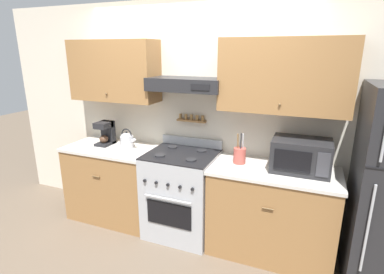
{
  "coord_description": "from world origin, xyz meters",
  "views": [
    {
      "loc": [
        1.24,
        -2.45,
        2.02
      ],
      "look_at": [
        0.14,
        0.27,
        1.16
      ],
      "focal_mm": 28.0,
      "sensor_mm": 36.0,
      "label": 1
    }
  ],
  "objects_px": {
    "stove_range": "(182,194)",
    "tea_kettle": "(127,140)",
    "microwave": "(301,155)",
    "coffee_maker": "(106,133)",
    "utensil_crock": "(240,155)"
  },
  "relations": [
    {
      "from": "tea_kettle",
      "to": "coffee_maker",
      "type": "distance_m",
      "value": 0.32
    },
    {
      "from": "coffee_maker",
      "to": "stove_range",
      "type": "bearing_deg",
      "value": -4.51
    },
    {
      "from": "tea_kettle",
      "to": "microwave",
      "type": "xyz_separation_m",
      "value": [
        1.92,
        0.02,
        0.06
      ]
    },
    {
      "from": "stove_range",
      "to": "tea_kettle",
      "type": "distance_m",
      "value": 0.89
    },
    {
      "from": "coffee_maker",
      "to": "utensil_crock",
      "type": "bearing_deg",
      "value": -0.99
    },
    {
      "from": "microwave",
      "to": "utensil_crock",
      "type": "relative_size",
      "value": 1.68
    },
    {
      "from": "stove_range",
      "to": "utensil_crock",
      "type": "distance_m",
      "value": 0.81
    },
    {
      "from": "coffee_maker",
      "to": "microwave",
      "type": "distance_m",
      "value": 2.23
    },
    {
      "from": "coffee_maker",
      "to": "utensil_crock",
      "type": "relative_size",
      "value": 0.9
    },
    {
      "from": "microwave",
      "to": "utensil_crock",
      "type": "height_order",
      "value": "utensil_crock"
    },
    {
      "from": "microwave",
      "to": "utensil_crock",
      "type": "xyz_separation_m",
      "value": [
        -0.58,
        -0.02,
        -0.07
      ]
    },
    {
      "from": "stove_range",
      "to": "microwave",
      "type": "xyz_separation_m",
      "value": [
        1.2,
        0.07,
        0.59
      ]
    },
    {
      "from": "tea_kettle",
      "to": "coffee_maker",
      "type": "bearing_deg",
      "value": 174.83
    },
    {
      "from": "tea_kettle",
      "to": "microwave",
      "type": "distance_m",
      "value": 1.92
    },
    {
      "from": "tea_kettle",
      "to": "microwave",
      "type": "bearing_deg",
      "value": 0.53
    }
  ]
}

